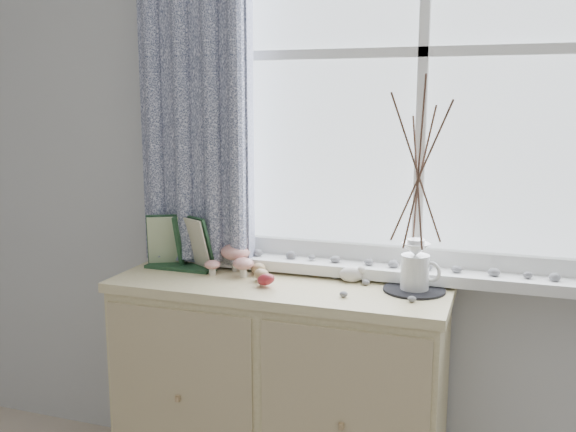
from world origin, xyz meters
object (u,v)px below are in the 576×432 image
object	(u,v)px
sideboard	(279,394)
botanical_book	(177,243)
toadstool_cluster	(235,257)
twig_pitcher	(419,169)

from	to	relation	value
sideboard	botanical_book	world-z (taller)	botanical_book
botanical_book	toadstool_cluster	world-z (taller)	botanical_book
twig_pitcher	sideboard	bearing A→B (deg)	-151.63
toadstool_cluster	twig_pitcher	distance (m)	0.76
botanical_book	twig_pitcher	world-z (taller)	twig_pitcher
twig_pitcher	botanical_book	bearing A→B (deg)	-156.26
toadstool_cluster	twig_pitcher	xyz separation A→B (m)	(0.67, -0.02, 0.35)
botanical_book	toadstool_cluster	xyz separation A→B (m)	(0.22, 0.04, -0.05)
sideboard	twig_pitcher	bearing A→B (deg)	6.02
toadstool_cluster	twig_pitcher	world-z (taller)	twig_pitcher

